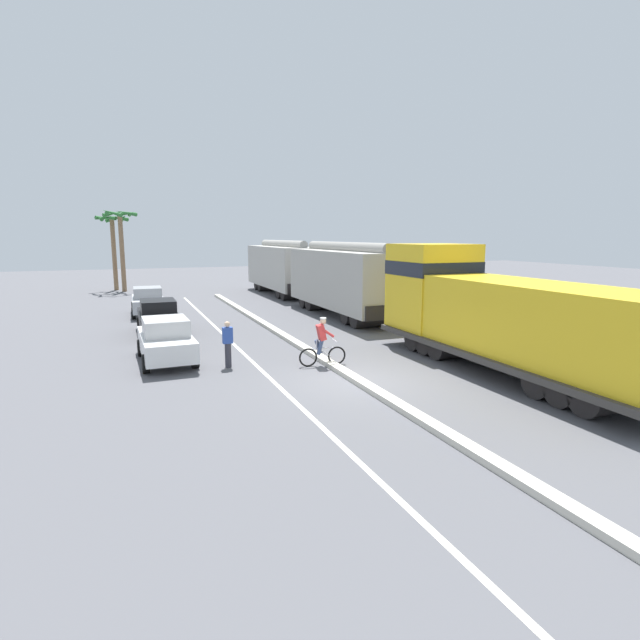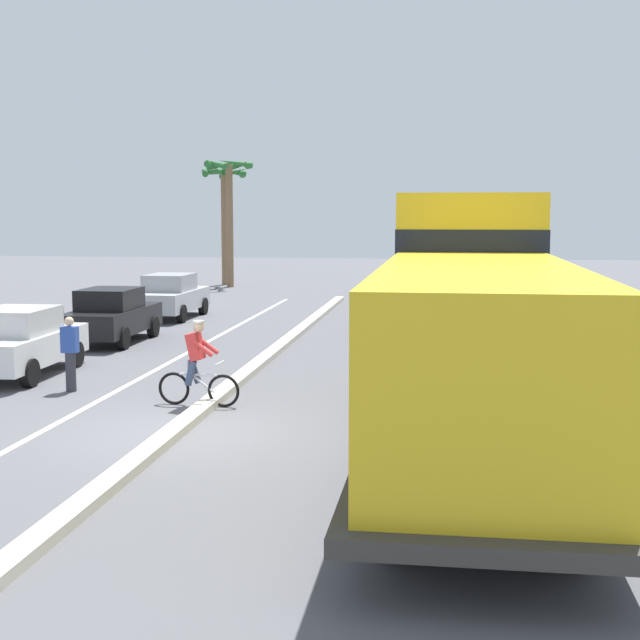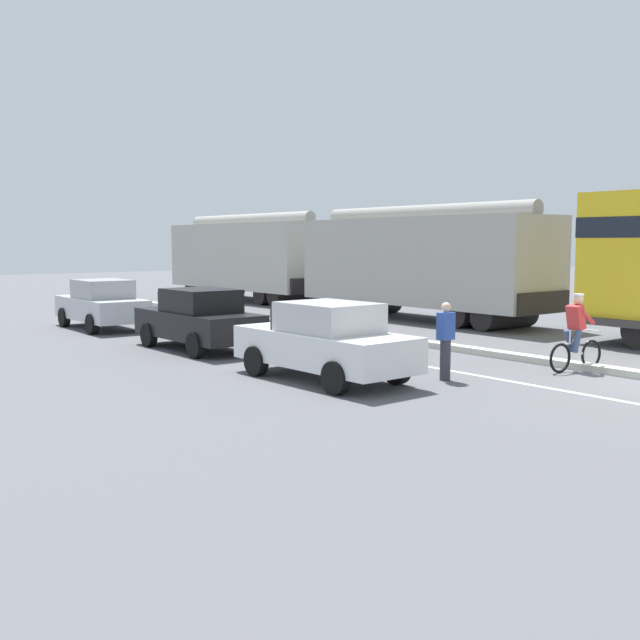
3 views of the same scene
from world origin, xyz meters
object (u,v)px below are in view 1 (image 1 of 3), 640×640
palm_tree_near (113,233)px  hopper_car_lead (344,280)px  parked_car_white (166,340)px  cyclist (322,343)px  parked_car_silver (148,301)px  palm_tree_far (121,230)px  pedestrian_by_cars (228,343)px  parked_car_black (158,317)px  locomotive (491,316)px  hopper_car_middle (282,268)px

palm_tree_near → hopper_car_lead: bearing=-58.2°
parked_car_white → cyclist: (5.03, -2.59, 0.00)m
parked_car_silver → cyclist: (5.04, -14.29, 0.00)m
parked_car_silver → cyclist: cyclist is taller
palm_tree_far → pedestrian_by_cars: 27.49m
parked_car_black → pedestrian_by_cars: same height
locomotive → cyclist: size_ratio=6.77×
palm_tree_near → parked_car_white: bearing=-86.2°
palm_tree_far → pedestrian_by_cars: size_ratio=4.12×
parked_car_silver → hopper_car_middle: bearing=34.5°
hopper_car_lead → cyclist: 11.23m
hopper_car_middle → palm_tree_far: (-11.51, 6.61, 2.89)m
parked_car_black → hopper_car_lead: bearing=9.5°
pedestrian_by_cars → locomotive: bearing=-21.8°
hopper_car_lead → pedestrian_by_cars: hopper_car_lead is taller
parked_car_white → palm_tree_near: bearing=93.8°
locomotive → parked_car_black: bearing=134.4°
parked_car_white → parked_car_silver: (-0.01, 11.70, 0.00)m
locomotive → pedestrian_by_cars: size_ratio=7.17×
hopper_car_lead → parked_car_silver: 11.36m
parked_car_black → palm_tree_far: 20.40m
parked_car_silver → parked_car_white: bearing=-89.9°
hopper_car_lead → palm_tree_far: bearing=122.3°
locomotive → palm_tree_near: 34.14m
parked_car_silver → pedestrian_by_cars: bearing=-81.7°
locomotive → parked_car_black: 14.64m
cyclist → hopper_car_lead: bearing=61.5°
locomotive → palm_tree_far: 32.63m
parked_car_black → palm_tree_far: size_ratio=0.63×
palm_tree_near → pedestrian_by_cars: (3.73, -28.40, -3.88)m
hopper_car_middle → cyclist: bearing=-103.9°
locomotive → hopper_car_lead: bearing=90.0°
hopper_car_middle → palm_tree_far: 13.59m
hopper_car_lead → palm_tree_near: bearing=121.8°
hopper_car_middle → parked_car_black: size_ratio=2.52×
cyclist → pedestrian_by_cars: cyclist is taller
parked_car_white → parked_car_black: bearing=88.6°
parked_car_silver → hopper_car_lead: bearing=-23.4°
parked_car_black → parked_car_silver: (-0.14, 6.20, 0.00)m
hopper_car_middle → palm_tree_near: size_ratio=1.68×
palm_tree_far → parked_car_white: bearing=-87.4°
cyclist → palm_tree_far: palm_tree_far is taller
cyclist → pedestrian_by_cars: bearing=161.7°
cyclist → palm_tree_near: bearing=103.1°
hopper_car_lead → palm_tree_far: 21.74m
parked_car_silver → pedestrian_by_cars: 13.41m
palm_tree_near → locomotive: bearing=-69.1°
hopper_car_lead → parked_car_silver: size_ratio=2.50×
parked_car_black → cyclist: 9.47m
parked_car_black → palm_tree_near: 21.77m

